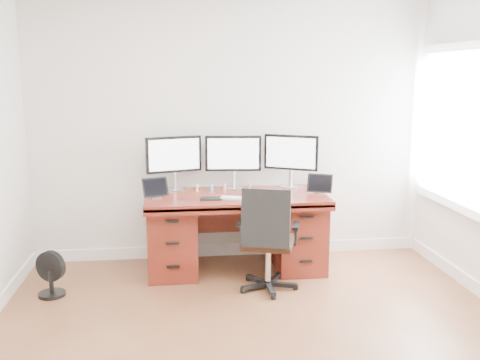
{
  "coord_description": "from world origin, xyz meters",
  "views": [
    {
      "loc": [
        -0.55,
        -3.1,
        1.86
      ],
      "look_at": [
        0.0,
        1.5,
        0.95
      ],
      "focal_mm": 40.0,
      "sensor_mm": 36.0,
      "label": 1
    }
  ],
  "objects": [
    {
      "name": "back_wall",
      "position": [
        0.0,
        2.25,
        1.35
      ],
      "size": [
        4.0,
        0.1,
        2.7
      ],
      "primitive_type": "cube",
      "color": "silver",
      "rests_on": "ground"
    },
    {
      "name": "desk",
      "position": [
        0.0,
        1.83,
        0.4
      ],
      "size": [
        1.7,
        0.8,
        0.75
      ],
      "color": "#5F1C13",
      "rests_on": "ground"
    },
    {
      "name": "office_chair",
      "position": [
        0.21,
        1.27,
        0.31
      ],
      "size": [
        0.62,
        0.62,
        0.94
      ],
      "rotation": [
        0.0,
        0.0,
        -0.29
      ],
      "color": "black",
      "rests_on": "ground"
    },
    {
      "name": "floor_fan",
      "position": [
        -1.64,
        1.37,
        0.19
      ],
      "size": [
        0.27,
        0.23,
        0.39
      ],
      "rotation": [
        0.0,
        0.0,
        -0.43
      ],
      "color": "black",
      "rests_on": "ground"
    },
    {
      "name": "monitor_left",
      "position": [
        -0.58,
        2.07,
        1.09
      ],
      "size": [
        0.54,
        0.19,
        0.53
      ],
      "rotation": [
        0.0,
        0.0,
        0.28
      ],
      "color": "silver",
      "rests_on": "desk"
    },
    {
      "name": "monitor_center",
      "position": [
        -0.0,
        2.07,
        1.09
      ],
      "size": [
        0.55,
        0.16,
        0.53
      ],
      "rotation": [
        0.0,
        0.0,
        -0.09
      ],
      "color": "silver",
      "rests_on": "desk"
    },
    {
      "name": "monitor_right",
      "position": [
        0.58,
        2.07,
        1.09
      ],
      "size": [
        0.5,
        0.29,
        0.53
      ],
      "rotation": [
        0.0,
        0.0,
        -0.48
      ],
      "color": "silver",
      "rests_on": "desk"
    },
    {
      "name": "tablet_left",
      "position": [
        -0.75,
        1.75,
        0.84
      ],
      "size": [
        0.25,
        0.15,
        0.19
      ],
      "rotation": [
        0.0,
        0.0,
        0.39
      ],
      "color": "silver",
      "rests_on": "desk"
    },
    {
      "name": "tablet_right",
      "position": [
        0.8,
        1.75,
        0.84
      ],
      "size": [
        0.25,
        0.17,
        0.19
      ],
      "rotation": [
        0.0,
        0.0,
        -0.45
      ],
      "color": "silver",
      "rests_on": "desk"
    },
    {
      "name": "keyboard",
      "position": [
        -0.03,
        1.63,
        0.76
      ],
      "size": [
        0.27,
        0.18,
        0.01
      ],
      "primitive_type": "cube",
      "rotation": [
        0.0,
        0.0,
        -0.29
      ],
      "color": "white",
      "rests_on": "desk"
    },
    {
      "name": "trackpad",
      "position": [
        0.26,
        1.66,
        0.76
      ],
      "size": [
        0.17,
        0.17,
        0.01
      ],
      "primitive_type": "cube",
      "rotation": [
        0.0,
        0.0,
        0.21
      ],
      "color": "silver",
      "rests_on": "desk"
    },
    {
      "name": "drawing_tablet",
      "position": [
        -0.25,
        1.65,
        0.76
      ],
      "size": [
        0.21,
        0.15,
        0.01
      ],
      "primitive_type": "cube",
      "rotation": [
        0.0,
        0.0,
        -0.11
      ],
      "color": "black",
      "rests_on": "desk"
    },
    {
      "name": "phone",
      "position": [
        -0.05,
        1.73,
        0.76
      ],
      "size": [
        0.15,
        0.1,
        0.01
      ],
      "primitive_type": "cube",
      "rotation": [
        0.0,
        0.0,
        0.21
      ],
      "color": "black",
      "rests_on": "desk"
    },
    {
      "name": "figurine_yellow",
      "position": [
        -0.36,
        1.95,
        0.79
      ],
      "size": [
        0.03,
        0.03,
        0.08
      ],
      "color": "#CDBE64",
      "rests_on": "desk"
    },
    {
      "name": "figurine_blue",
      "position": [
        -0.22,
        1.95,
        0.79
      ],
      "size": [
        0.03,
        0.03,
        0.08
      ],
      "color": "#48A1E6",
      "rests_on": "desk"
    },
    {
      "name": "figurine_pink",
      "position": [
        -0.1,
        1.95,
        0.79
      ],
      "size": [
        0.03,
        0.03,
        0.08
      ],
      "color": "pink",
      "rests_on": "desk"
    },
    {
      "name": "figurine_brown",
      "position": [
        0.15,
        1.95,
        0.79
      ],
      "size": [
        0.03,
        0.03,
        0.08
      ],
      "color": "#925E3C",
      "rests_on": "desk"
    }
  ]
}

